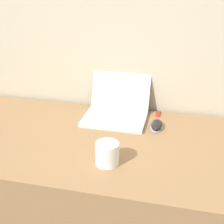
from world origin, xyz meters
name	(u,v)px	position (x,y,z in m)	size (l,w,h in m)	color
wall_back	(108,15)	(0.00, 0.78, 1.25)	(7.00, 0.04, 2.50)	#BCB299
desk	(90,202)	(0.00, 0.37, 0.38)	(1.48, 0.74, 0.76)	#936D47
laptop	(117,108)	(0.08, 0.62, 0.80)	(0.32, 0.31, 0.21)	silver
drink_cup	(107,153)	(0.14, 0.19, 0.81)	(0.09, 0.09, 0.09)	white
computer_mouse	(157,125)	(0.30, 0.54, 0.77)	(0.06, 0.11, 0.03)	#B2B2B7
usb_stick	(158,114)	(0.29, 0.70, 0.76)	(0.02, 0.06, 0.01)	#B2261E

